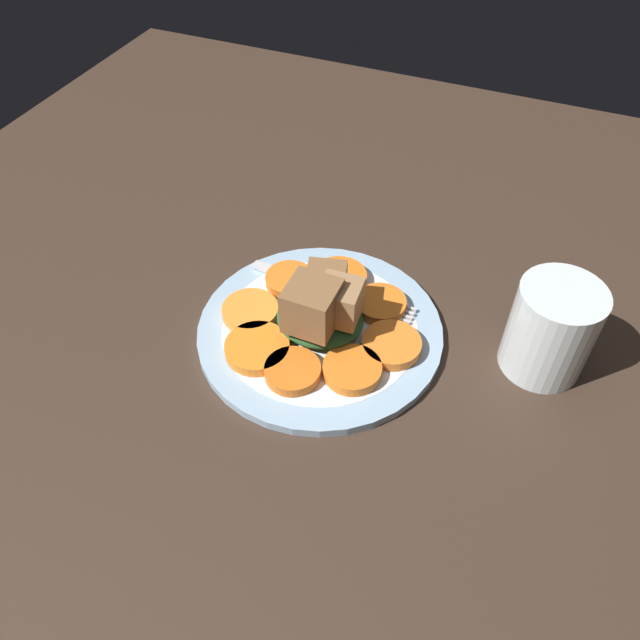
# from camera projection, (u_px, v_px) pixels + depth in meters

# --- Properties ---
(table_slab) EXTENTS (1.20, 1.20, 0.02)m
(table_slab) POSITION_uv_depth(u_px,v_px,m) (320.00, 340.00, 0.66)
(table_slab) COLOR #38281E
(table_slab) RESTS_ON ground
(plate) EXTENTS (0.25, 0.25, 0.01)m
(plate) POSITION_uv_depth(u_px,v_px,m) (320.00, 330.00, 0.65)
(plate) COLOR #99B7D1
(plate) RESTS_ON table_slab
(carrot_slice_0) EXTENTS (0.06, 0.06, 0.01)m
(carrot_slice_0) POSITION_uv_depth(u_px,v_px,m) (352.00, 370.00, 0.60)
(carrot_slice_0) COLOR orange
(carrot_slice_0) RESTS_ON plate
(carrot_slice_1) EXTENTS (0.06, 0.06, 0.01)m
(carrot_slice_1) POSITION_uv_depth(u_px,v_px,m) (393.00, 342.00, 0.62)
(carrot_slice_1) COLOR orange
(carrot_slice_1) RESTS_ON plate
(carrot_slice_2) EXTENTS (0.05, 0.05, 0.01)m
(carrot_slice_2) POSITION_uv_depth(u_px,v_px,m) (381.00, 304.00, 0.66)
(carrot_slice_2) COLOR orange
(carrot_slice_2) RESTS_ON plate
(carrot_slice_3) EXTENTS (0.06, 0.06, 0.01)m
(carrot_slice_3) POSITION_uv_depth(u_px,v_px,m) (339.00, 278.00, 0.69)
(carrot_slice_3) COLOR orange
(carrot_slice_3) RESTS_ON plate
(carrot_slice_4) EXTENTS (0.05, 0.05, 0.01)m
(carrot_slice_4) POSITION_uv_depth(u_px,v_px,m) (290.00, 280.00, 0.68)
(carrot_slice_4) COLOR orange
(carrot_slice_4) RESTS_ON plate
(carrot_slice_5) EXTENTS (0.06, 0.06, 0.01)m
(carrot_slice_5) POSITION_uv_depth(u_px,v_px,m) (250.00, 311.00, 0.65)
(carrot_slice_5) COLOR orange
(carrot_slice_5) RESTS_ON plate
(carrot_slice_6) EXTENTS (0.06, 0.06, 0.01)m
(carrot_slice_6) POSITION_uv_depth(u_px,v_px,m) (257.00, 348.00, 0.62)
(carrot_slice_6) COLOR orange
(carrot_slice_6) RESTS_ON plate
(carrot_slice_7) EXTENTS (0.05, 0.05, 0.01)m
(carrot_slice_7) POSITION_uv_depth(u_px,v_px,m) (295.00, 372.00, 0.60)
(carrot_slice_7) COLOR orange
(carrot_slice_7) RESTS_ON plate
(center_pile) EXTENTS (0.09, 0.08, 0.07)m
(center_pile) POSITION_uv_depth(u_px,v_px,m) (321.00, 308.00, 0.62)
(center_pile) COLOR #235128
(center_pile) RESTS_ON plate
(fork) EXTENTS (0.19, 0.03, 0.00)m
(fork) POSITION_uv_depth(u_px,v_px,m) (334.00, 291.00, 0.68)
(fork) COLOR silver
(fork) RESTS_ON plate
(water_glass) EXTENTS (0.08, 0.08, 0.10)m
(water_glass) POSITION_uv_depth(u_px,v_px,m) (551.00, 329.00, 0.59)
(water_glass) COLOR silver
(water_glass) RESTS_ON table_slab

